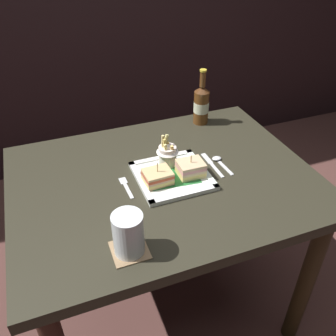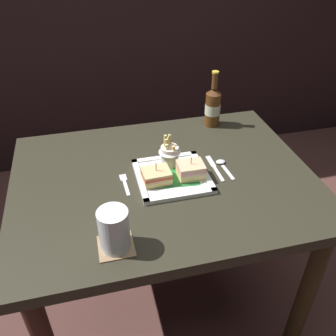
# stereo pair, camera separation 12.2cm
# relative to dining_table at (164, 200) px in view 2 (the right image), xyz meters

# --- Properties ---
(ground_plane) EXTENTS (6.00, 6.00, 0.00)m
(ground_plane) POSITION_rel_dining_table_xyz_m (0.00, 0.00, -0.64)
(ground_plane) COLOR #50302B
(dining_table) EXTENTS (1.06, 0.80, 0.75)m
(dining_table) POSITION_rel_dining_table_xyz_m (0.00, 0.00, 0.00)
(dining_table) COLOR #2A281C
(dining_table) RESTS_ON ground_plane
(square_plate) EXTENTS (0.25, 0.25, 0.02)m
(square_plate) POSITION_rel_dining_table_xyz_m (0.03, -0.01, 0.12)
(square_plate) COLOR white
(square_plate) RESTS_ON dining_table
(sandwich_half_left) EXTENTS (0.10, 0.08, 0.08)m
(sandwich_half_left) POSITION_rel_dining_table_xyz_m (-0.03, -0.03, 0.14)
(sandwich_half_left) COLOR tan
(sandwich_half_left) RESTS_ON square_plate
(sandwich_half_right) EXTENTS (0.09, 0.08, 0.08)m
(sandwich_half_right) POSITION_rel_dining_table_xyz_m (0.09, -0.03, 0.15)
(sandwich_half_right) COLOR #D7BE7B
(sandwich_half_right) RESTS_ON square_plate
(fries_cup) EXTENTS (0.08, 0.08, 0.12)m
(fries_cup) POSITION_rel_dining_table_xyz_m (0.03, 0.06, 0.17)
(fries_cup) COLOR silver
(fries_cup) RESTS_ON square_plate
(beer_bottle) EXTENTS (0.07, 0.07, 0.24)m
(beer_bottle) POSITION_rel_dining_table_xyz_m (0.29, 0.32, 0.20)
(beer_bottle) COLOR #5C3415
(beer_bottle) RESTS_ON dining_table
(drink_coaster) EXTENTS (0.10, 0.10, 0.00)m
(drink_coaster) POSITION_rel_dining_table_xyz_m (-0.21, -0.28, 0.11)
(drink_coaster) COLOR #917250
(drink_coaster) RESTS_ON dining_table
(water_glass) EXTENTS (0.09, 0.09, 0.13)m
(water_glass) POSITION_rel_dining_table_xyz_m (-0.21, -0.28, 0.17)
(water_glass) COLOR silver
(water_glass) RESTS_ON dining_table
(fork) EXTENTS (0.03, 0.12, 0.00)m
(fork) POSITION_rel_dining_table_xyz_m (-0.14, -0.01, 0.11)
(fork) COLOR silver
(fork) RESTS_ON dining_table
(knife) EXTENTS (0.02, 0.16, 0.00)m
(knife) POSITION_rel_dining_table_xyz_m (0.19, 0.01, 0.11)
(knife) COLOR silver
(knife) RESTS_ON dining_table
(spoon) EXTENTS (0.03, 0.12, 0.01)m
(spoon) POSITION_rel_dining_table_xyz_m (0.23, 0.01, 0.11)
(spoon) COLOR silver
(spoon) RESTS_ON dining_table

